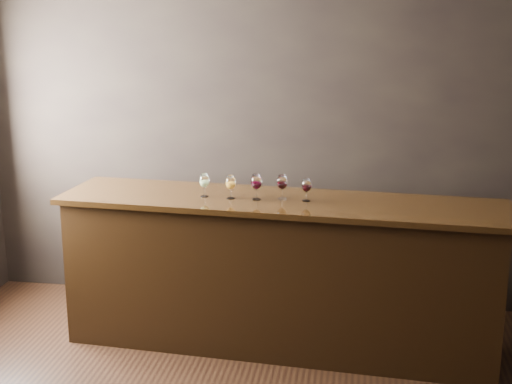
# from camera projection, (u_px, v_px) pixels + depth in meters

# --- Properties ---
(room_shell) EXTENTS (5.02, 4.52, 2.81)m
(room_shell) POSITION_uv_depth(u_px,v_px,m) (172.00, 142.00, 4.04)
(room_shell) COLOR black
(room_shell) RESTS_ON ground
(bar_counter) EXTENTS (3.27, 0.93, 1.13)m
(bar_counter) POSITION_uv_depth(u_px,v_px,m) (279.00, 276.00, 5.45)
(bar_counter) COLOR black
(bar_counter) RESTS_ON ground
(bar_top) EXTENTS (3.38, 1.01, 0.04)m
(bar_top) POSITION_uv_depth(u_px,v_px,m) (280.00, 202.00, 5.30)
(bar_top) COLOR black
(bar_top) RESTS_ON bar_counter
(back_bar_shelf) EXTENTS (2.27, 0.40, 0.82)m
(back_bar_shelf) POSITION_uv_depth(u_px,v_px,m) (207.00, 260.00, 6.26)
(back_bar_shelf) COLOR black
(back_bar_shelf) RESTS_ON ground
(glass_white) EXTENTS (0.08, 0.08, 0.18)m
(glass_white) POSITION_uv_depth(u_px,v_px,m) (204.00, 181.00, 5.35)
(glass_white) COLOR white
(glass_white) RESTS_ON bar_top
(glass_amber) EXTENTS (0.08, 0.08, 0.18)m
(glass_amber) POSITION_uv_depth(u_px,v_px,m) (231.00, 183.00, 5.29)
(glass_amber) COLOR white
(glass_amber) RESTS_ON bar_top
(glass_red_a) EXTENTS (0.08, 0.08, 0.19)m
(glass_red_a) POSITION_uv_depth(u_px,v_px,m) (256.00, 182.00, 5.26)
(glass_red_a) COLOR white
(glass_red_a) RESTS_ON bar_top
(glass_red_b) EXTENTS (0.08, 0.08, 0.18)m
(glass_red_b) POSITION_uv_depth(u_px,v_px,m) (282.00, 183.00, 5.28)
(glass_red_b) COLOR white
(glass_red_b) RESTS_ON bar_top
(glass_red_c) EXTENTS (0.07, 0.07, 0.17)m
(glass_red_c) POSITION_uv_depth(u_px,v_px,m) (307.00, 186.00, 5.22)
(glass_red_c) COLOR white
(glass_red_c) RESTS_ON bar_top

